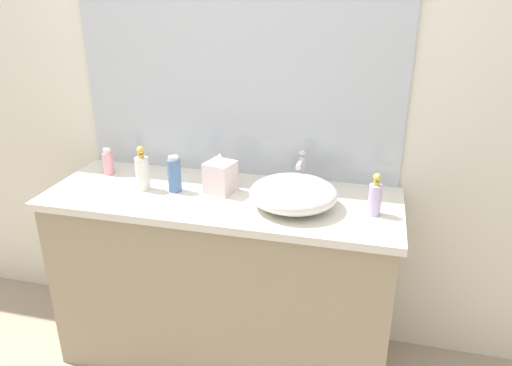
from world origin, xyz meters
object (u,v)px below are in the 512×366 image
(tissue_box, at_px, (220,175))
(lotion_bottle, at_px, (174,174))
(soap_dispenser, at_px, (375,198))
(spray_can, at_px, (142,171))
(sink_basin, at_px, (293,193))
(perfume_bottle, at_px, (108,162))

(tissue_box, bearing_deg, lotion_bottle, -168.54)
(soap_dispenser, relative_size, spray_can, 0.87)
(spray_can, bearing_deg, lotion_bottle, 6.13)
(lotion_bottle, bearing_deg, sink_basin, -4.11)
(lotion_bottle, xyz_separation_m, perfume_bottle, (-0.38, 0.11, -0.02))
(sink_basin, distance_m, tissue_box, 0.34)
(lotion_bottle, distance_m, tissue_box, 0.20)
(lotion_bottle, bearing_deg, soap_dispenser, -1.83)
(perfume_bottle, distance_m, tissue_box, 0.57)
(perfume_bottle, bearing_deg, soap_dispenser, -6.55)
(spray_can, bearing_deg, sink_basin, -1.94)
(soap_dispenser, relative_size, perfume_bottle, 1.35)
(perfume_bottle, height_order, tissue_box, tissue_box)
(sink_basin, distance_m, spray_can, 0.66)
(sink_basin, height_order, soap_dispenser, soap_dispenser)
(soap_dispenser, height_order, spray_can, spray_can)
(spray_can, distance_m, tissue_box, 0.34)
(lotion_bottle, relative_size, perfume_bottle, 1.24)
(sink_basin, height_order, lotion_bottle, lotion_bottle)
(lotion_bottle, distance_m, perfume_bottle, 0.39)
(perfume_bottle, bearing_deg, lotion_bottle, -16.56)
(lotion_bottle, height_order, perfume_bottle, lotion_bottle)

